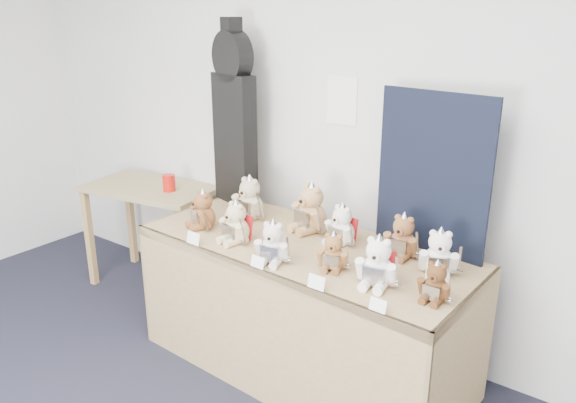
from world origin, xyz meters
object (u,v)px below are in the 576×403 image
Objects in this scene: teddy_front_left at (236,224)px; teddy_back_right at (402,238)px; side_table at (152,202)px; teddy_back_centre_left at (310,210)px; teddy_front_right at (333,253)px; teddy_front_centre at (273,244)px; teddy_back_centre_right at (341,226)px; display_table at (295,277)px; red_cup at (169,183)px; teddy_back_left at (249,200)px; teddy_back_end at (439,255)px; teddy_front_end at (435,283)px; teddy_front_far_left at (203,211)px; guitar_case at (234,116)px; teddy_front_far_right at (378,264)px.

teddy_front_left reaches higher than teddy_back_right.
side_table is 1.52m from teddy_back_centre_left.
teddy_front_centre is at bearing -177.14° from teddy_front_right.
teddy_back_centre_right is (0.25, -0.06, -0.03)m from teddy_back_centre_left.
teddy_back_centre_left is at bearing 179.00° from teddy_back_centre_right.
display_table is 1.43m from red_cup.
teddy_back_right is (0.53, 0.27, 0.28)m from display_table.
side_table is 1.09m from teddy_back_left.
teddy_back_centre_right is (0.17, 0.22, 0.28)m from display_table.
teddy_back_end is (2.15, -0.14, 0.04)m from red_cup.
teddy_front_end is (0.86, 0.11, -0.02)m from teddy_front_centre.
teddy_front_end is (1.52, -0.03, -0.02)m from teddy_front_far_left.
teddy_back_right is at bearing 16.76° from teddy_back_centre_left.
teddy_back_end is at bearing 11.12° from teddy_back_centre_left.
side_table is 4.11× the size of teddy_front_centre.
display_table is at bearing 170.80° from teddy_back_end.
teddy_back_end is (1.11, 0.29, -0.00)m from teddy_front_left.
teddy_back_right is (0.36, 0.04, 0.00)m from teddy_back_centre_right.
teddy_front_left is 0.36m from teddy_front_centre.
teddy_back_end reaches higher than teddy_front_end.
red_cup is 2.15m from teddy_back_end.
teddy_back_centre_right reaches higher than teddy_front_end.
guitar_case is (0.78, 0.11, 0.73)m from side_table.
teddy_front_far_right is (0.92, -0.00, 0.00)m from teddy_front_left.
teddy_back_centre_left reaches higher than teddy_front_far_right.
teddy_front_end is 0.50m from teddy_back_right.
teddy_front_right is at bearing 23.93° from teddy_front_far_left.
teddy_front_centre is 0.77× the size of teddy_back_centre_left.
guitar_case is 4.55× the size of teddy_back_end.
red_cup is 0.45× the size of teddy_front_left.
teddy_front_far_left reaches higher than red_cup.
teddy_back_centre_left is 0.62m from teddy_back_right.
teddy_front_left is at bearing -27.84° from side_table.
teddy_back_left is (-1.11, 0.35, 0.01)m from teddy_front_far_right.
guitar_case is at bearing 149.10° from teddy_back_end.
teddy_back_left is (0.28, -0.19, -0.48)m from guitar_case.
teddy_front_centre reaches higher than red_cup.
side_table is 1.03m from teddy_front_far_left.
teddy_front_centre is 0.50m from teddy_back_centre_left.
guitar_case is 0.87m from teddy_back_centre_left.
teddy_back_centre_right is at bearing 55.74° from display_table.
teddy_front_end reaches higher than red_cup.
teddy_front_right is 0.54m from teddy_back_centre_left.
teddy_front_right is 0.79× the size of teddy_front_far_right.
teddy_back_centre_right is (0.16, 0.43, 0.00)m from teddy_front_centre.
teddy_front_centre is at bearing -86.62° from display_table.
teddy_back_centre_right reaches higher than red_cup.
teddy_front_far_left is at bearing 178.94° from teddy_front_end.
teddy_back_right reaches higher than teddy_back_centre_right.
teddy_back_centre_left is 1.27× the size of teddy_back_centre_right.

